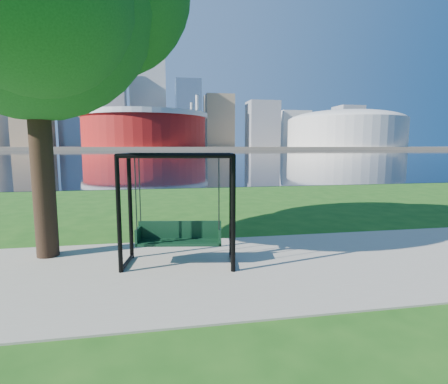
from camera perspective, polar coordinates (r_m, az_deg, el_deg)
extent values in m
plane|color=#1E5114|center=(6.98, -2.31, -11.14)|extent=(900.00, 900.00, 0.00)
cube|color=#9E937F|center=(6.50, -1.68, -12.40)|extent=(120.00, 4.00, 0.03)
cube|color=black|center=(108.58, -9.99, 6.16)|extent=(900.00, 180.00, 0.02)
cube|color=#937F60|center=(312.55, -10.33, 7.10)|extent=(900.00, 228.00, 2.00)
cylinder|color=maroon|center=(241.96, -12.75, 9.81)|extent=(80.00, 80.00, 22.00)
cylinder|color=silver|center=(242.57, -12.82, 12.05)|extent=(83.00, 83.00, 3.00)
cylinder|color=silver|center=(262.11, -5.28, 10.86)|extent=(2.00, 2.00, 32.00)
cylinder|color=silver|center=(264.38, -19.88, 10.43)|extent=(2.00, 2.00, 32.00)
cylinder|color=silver|center=(227.02, -21.46, 10.92)|extent=(2.00, 2.00, 32.00)
cylinder|color=silver|center=(224.38, -4.39, 11.45)|extent=(2.00, 2.00, 32.00)
cylinder|color=beige|center=(277.34, 19.18, 9.05)|extent=(84.00, 84.00, 20.00)
ellipsoid|color=beige|center=(277.80, 19.26, 10.91)|extent=(84.00, 84.00, 15.12)
cube|color=#998466|center=(325.12, -29.03, 14.27)|extent=(26.00, 26.00, 88.00)
cube|color=slate|center=(341.95, -22.76, 14.82)|extent=(30.00, 24.00, 95.00)
cube|color=gray|center=(316.02, -17.97, 13.59)|extent=(24.00, 24.00, 72.00)
cube|color=silver|center=(343.98, -12.23, 13.92)|extent=(32.00, 28.00, 80.00)
cube|color=slate|center=(318.91, -5.86, 12.58)|extent=(22.00, 22.00, 58.00)
cube|color=#998466|center=(337.07, -0.86, 11.48)|extent=(26.00, 26.00, 48.00)
cube|color=gray|center=(336.19, 6.29, 10.94)|extent=(28.00, 24.00, 42.00)
cube|color=silver|center=(372.68, 11.15, 10.04)|extent=(30.00, 26.00, 36.00)
cube|color=gray|center=(376.29, 19.52, 10.03)|extent=(24.00, 24.00, 40.00)
cube|color=#998466|center=(409.81, 23.35, 9.05)|extent=(26.00, 26.00, 32.00)
sphere|color=#998466|center=(334.84, -29.58, 22.33)|extent=(10.00, 10.00, 10.00)
cylinder|color=black|center=(6.29, -16.79, -3.80)|extent=(0.09, 0.09, 2.06)
cylinder|color=black|center=(6.06, 1.53, -3.88)|extent=(0.09, 0.09, 2.06)
cylinder|color=black|center=(7.05, -15.05, -2.53)|extent=(0.09, 0.09, 2.06)
cylinder|color=black|center=(6.86, 1.20, -2.56)|extent=(0.09, 0.09, 2.06)
cylinder|color=black|center=(5.98, -7.97, 5.85)|extent=(1.96, 0.39, 0.08)
cylinder|color=black|center=(6.78, -7.18, 6.05)|extent=(1.96, 0.39, 0.08)
cylinder|color=black|center=(6.56, -16.19, 5.77)|extent=(0.21, 0.81, 0.08)
cylinder|color=black|center=(6.91, -15.58, -10.99)|extent=(0.19, 0.81, 0.06)
cylinder|color=black|center=(6.35, 1.38, 6.01)|extent=(0.21, 0.81, 0.08)
cylinder|color=black|center=(6.70, 1.33, -11.27)|extent=(0.19, 0.81, 0.06)
cube|color=black|center=(6.62, -7.31, -8.15)|extent=(1.61, 0.65, 0.05)
cube|color=black|center=(6.74, -7.18, -6.14)|extent=(1.56, 0.29, 0.34)
cube|color=black|center=(6.71, -13.83, -6.99)|extent=(0.11, 0.41, 0.31)
cube|color=black|center=(6.55, -0.67, -7.12)|extent=(0.11, 0.41, 0.31)
cylinder|color=#2F2F33|center=(6.40, -14.21, -0.46)|extent=(0.02, 0.02, 1.30)
cylinder|color=#2F2F33|center=(6.24, -0.83, -0.43)|extent=(0.02, 0.02, 1.30)
cylinder|color=#2F2F33|center=(6.72, -13.58, -0.07)|extent=(0.02, 0.02, 1.30)
cylinder|color=#2F2F33|center=(6.56, -0.85, -0.03)|extent=(0.02, 0.02, 1.30)
cylinder|color=black|center=(7.70, -27.66, 5.89)|extent=(0.43, 0.43, 4.25)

